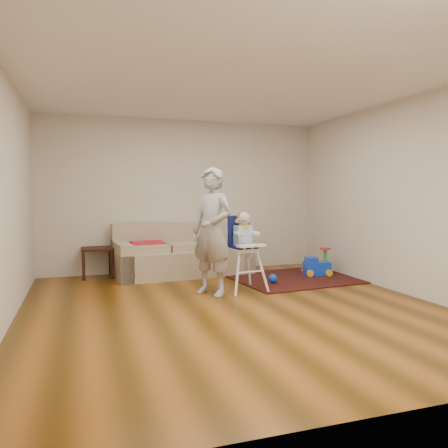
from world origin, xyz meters
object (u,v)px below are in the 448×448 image
object	(u,v)px
ride_on_toy	(317,261)
adult	(212,231)
toy_ball	(273,279)
sofa	(183,249)
side_table	(97,262)
high_chair	(243,253)

from	to	relation	value
ride_on_toy	adult	size ratio (longest dim) A/B	0.27
ride_on_toy	toy_ball	world-z (taller)	ride_on_toy
sofa	side_table	distance (m)	1.44
side_table	high_chair	size ratio (longest dim) A/B	0.44
toy_ball	high_chair	size ratio (longest dim) A/B	0.12
ride_on_toy	toy_ball	xyz separation A→B (m)	(-0.99, -0.39, -0.16)
sofa	ride_on_toy	world-z (taller)	sofa
toy_ball	high_chair	bearing A→B (deg)	-154.88
sofa	adult	size ratio (longest dim) A/B	1.35
sofa	ride_on_toy	xyz separation A→B (m)	(2.13, -0.79, -0.19)
toy_ball	high_chair	xyz separation A→B (m)	(-0.59, -0.28, 0.46)
side_table	toy_ball	bearing A→B (deg)	-29.25
sofa	toy_ball	xyz separation A→B (m)	(1.14, -1.18, -0.36)
ride_on_toy	toy_ball	distance (m)	1.08
ride_on_toy	adult	world-z (taller)	adult
ride_on_toy	adult	distance (m)	2.29
high_chair	adult	distance (m)	0.60
side_table	adult	world-z (taller)	adult
high_chair	side_table	bearing A→B (deg)	131.27
ride_on_toy	side_table	bearing A→B (deg)	175.11
side_table	ride_on_toy	world-z (taller)	side_table
sofa	side_table	xyz separation A→B (m)	(-1.41, 0.25, -0.19)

